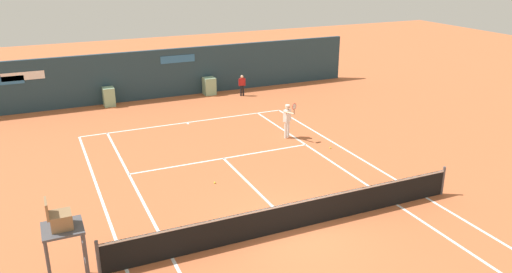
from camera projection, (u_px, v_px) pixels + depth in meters
ground_plane at (287, 220)px, 16.54m from camera, size 80.00×80.00×0.01m
tennis_net at (296, 214)px, 15.88m from camera, size 12.10×0.10×1.07m
sponsor_back_wall at (160, 75)px, 30.11m from camera, size 25.00×1.02×2.89m
umpire_chair at (62, 228)px, 12.68m from camera, size 1.00×1.00×2.57m
player_on_baseline at (288, 118)px, 23.61m from camera, size 0.49×0.84×1.84m
ball_kid_centre_post at (242, 84)px, 30.72m from camera, size 0.42×0.21×1.28m
tennis_ball_by_sideline at (330, 148)px, 22.63m from camera, size 0.07×0.07×0.07m
tennis_ball_mid_court at (215, 183)px, 19.19m from camera, size 0.07×0.07×0.07m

